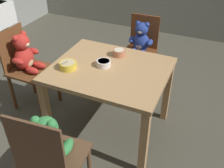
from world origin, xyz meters
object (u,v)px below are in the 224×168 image
Objects in this scene: teddy_chair_far_center at (141,44)px; teddy_chair_near_front at (50,149)px; dining_table at (110,79)px; porridge_bowl_terracotta_far_center at (119,53)px; teddy_chair_near_left at (26,59)px; porridge_bowl_white_center at (104,63)px; porridge_bowl_yellow_near_left at (68,65)px.

teddy_chair_near_front is at bearing -2.77° from teddy_chair_far_center.
dining_table is 8.81× the size of porridge_bowl_terracotta_far_center.
teddy_chair_near_left is at bearing -167.35° from porridge_bowl_terracotta_far_center.
porridge_bowl_yellow_near_left is at bearing -148.96° from porridge_bowl_white_center.
teddy_chair_near_left is at bearing 164.90° from porridge_bowl_yellow_near_left.
teddy_chair_far_center is 7.50× the size of porridge_bowl_terracotta_far_center.
porridge_bowl_terracotta_far_center is at bearing 50.35° from porridge_bowl_yellow_near_left.
teddy_chair_near_front is 7.35× the size of porridge_bowl_white_center.
teddy_chair_near_front reaches higher than teddy_chair_near_left.
teddy_chair_near_left is 0.91m from porridge_bowl_white_center.
teddy_chair_near_left is 0.95× the size of teddy_chair_near_front.
teddy_chair_near_left reaches higher than dining_table.
teddy_chair_near_left is 7.02× the size of porridge_bowl_white_center.
teddy_chair_near_front is (0.91, -0.89, 0.00)m from teddy_chair_near_left.
porridge_bowl_yellow_near_left is (-0.26, -0.16, 0.00)m from porridge_bowl_white_center.
porridge_bowl_white_center is (0.89, -0.01, 0.17)m from teddy_chair_near_left.
dining_table is 6.61× the size of porridge_bowl_yellow_near_left.
porridge_bowl_white_center is 1.10× the size of porridge_bowl_terracotta_far_center.
porridge_bowl_yellow_near_left reaches higher than dining_table.
teddy_chair_near_left is at bearing 40.96° from teddy_chair_near_front.
porridge_bowl_white_center is at bearing -3.42° from teddy_chair_near_front.
teddy_chair_near_front is 0.89m from porridge_bowl_white_center.
porridge_bowl_terracotta_far_center is at bearing 13.21° from teddy_chair_near_left.
teddy_chair_far_center is at bearing 41.82° from teddy_chair_near_left.
teddy_chair_near_left is (-0.96, 0.02, -0.04)m from dining_table.
teddy_chair_near_front is at bearing -91.66° from porridge_bowl_terracotta_far_center.
teddy_chair_near_front is at bearing -88.60° from porridge_bowl_white_center.
teddy_chair_near_front is 1.12m from porridge_bowl_terracotta_far_center.
porridge_bowl_yellow_near_left is (-0.33, -0.15, 0.14)m from dining_table.
teddy_chair_far_center is at bearing 88.88° from porridge_bowl_terracotta_far_center.
porridge_bowl_white_center is at bearing 168.55° from dining_table.
porridge_bowl_white_center is (-0.07, -0.85, 0.19)m from teddy_chair_far_center.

